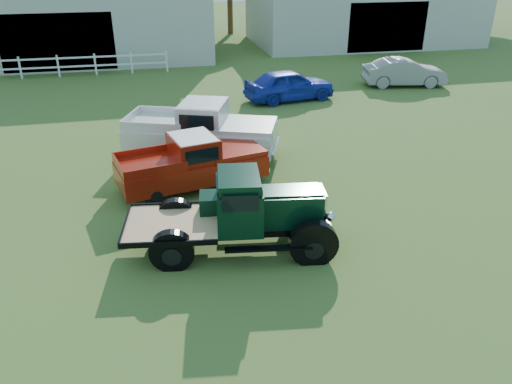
{
  "coord_description": "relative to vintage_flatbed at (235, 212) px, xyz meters",
  "views": [
    {
      "loc": [
        -2.22,
        -9.82,
        6.63
      ],
      "look_at": [
        0.2,
        1.2,
        1.05
      ],
      "focal_mm": 35.0,
      "sensor_mm": 36.0,
      "label": 1
    }
  ],
  "objects": [
    {
      "name": "misc_car_grey",
      "position": [
        11.44,
        13.62,
        -0.28
      ],
      "size": [
        4.42,
        2.17,
        1.4
      ],
      "primitive_type": "imported",
      "rotation": [
        0.0,
        0.0,
        1.4
      ],
      "color": "gray",
      "rests_on": "ground"
    },
    {
      "name": "ground",
      "position": [
        0.48,
        -0.39,
        -0.98
      ],
      "size": [
        120.0,
        120.0,
        0.0
      ],
      "primitive_type": "plane",
      "color": "#517027"
    },
    {
      "name": "shed_right",
      "position": [
        14.48,
        26.61,
        1.62
      ],
      "size": [
        16.8,
        9.2,
        5.2
      ],
      "primitive_type": null,
      "color": "#A3A495",
      "rests_on": "ground"
    },
    {
      "name": "vintage_flatbed",
      "position": [
        0.0,
        0.0,
        0.0
      ],
      "size": [
        5.14,
        2.6,
        1.95
      ],
      "primitive_type": null,
      "rotation": [
        0.0,
        0.0,
        -0.14
      ],
      "color": "black",
      "rests_on": "ground"
    },
    {
      "name": "misc_car_blue",
      "position": [
        4.82,
        12.29,
        -0.25
      ],
      "size": [
        4.5,
        2.39,
        1.46
      ],
      "primitive_type": "imported",
      "rotation": [
        0.0,
        0.0,
        1.73
      ],
      "color": "#1A2B98",
      "rests_on": "ground"
    },
    {
      "name": "fence_rail",
      "position": [
        -7.52,
        19.61,
        -0.38
      ],
      "size": [
        14.2,
        0.16,
        1.2
      ],
      "primitive_type": null,
      "color": "white",
      "rests_on": "ground"
    },
    {
      "name": "red_pickup",
      "position": [
        -0.68,
        3.63,
        -0.15
      ],
      "size": [
        4.82,
        2.74,
        1.66
      ],
      "primitive_type": null,
      "rotation": [
        0.0,
        0.0,
        0.23
      ],
      "color": "#96180A",
      "rests_on": "ground"
    },
    {
      "name": "white_pickup",
      "position": [
        -0.11,
        6.0,
        -0.01
      ],
      "size": [
        5.63,
        3.76,
        1.93
      ],
      "primitive_type": null,
      "rotation": [
        0.0,
        0.0,
        -0.36
      ],
      "color": "silver",
      "rests_on": "ground"
    },
    {
      "name": "shed_left",
      "position": [
        -6.52,
        25.61,
        1.82
      ],
      "size": [
        18.8,
        10.2,
        5.6
      ],
      "primitive_type": null,
      "color": "#A3A495",
      "rests_on": "ground"
    }
  ]
}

